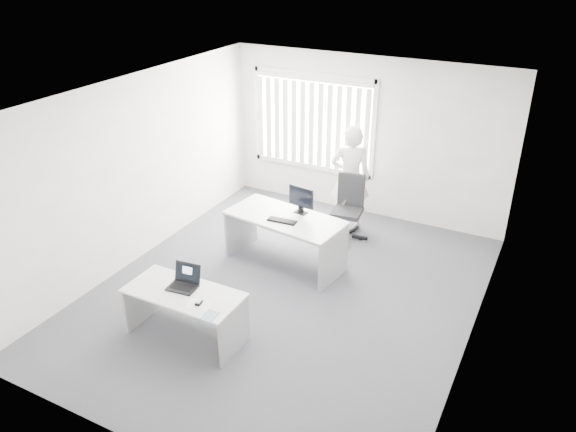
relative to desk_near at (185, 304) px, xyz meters
The scene contains 18 objects.
ground 1.62m from the desk_near, 64.93° to the left, with size 6.00×6.00×0.00m, color #595A62.
wall_back 4.55m from the desk_near, 81.52° to the left, with size 5.00×0.02×2.80m, color white.
wall_front 1.96m from the desk_near, 67.67° to the right, with size 5.00×0.02×2.80m, color white.
wall_left 2.49m from the desk_near, 142.74° to the left, with size 0.02×6.00×2.80m, color white.
wall_right 3.58m from the desk_near, 23.96° to the left, with size 0.02×6.00×2.80m, color white.
ceiling 2.79m from the desk_near, 64.93° to the left, with size 5.00×6.00×0.02m, color silver.
window 4.51m from the desk_near, 94.51° to the left, with size 2.32×0.06×1.76m, color silver.
blinds 4.44m from the desk_near, 94.57° to the left, with size 2.20×0.10×1.50m, color silver, non-canonical shape.
desk_near is the anchor object (origin of this frame).
desk_far 2.14m from the desk_near, 82.66° to the left, with size 1.85×1.05×0.80m.
office_chair 3.47m from the desk_near, 77.08° to the left, with size 0.67×0.67×1.06m.
person 3.80m from the desk_near, 79.85° to the left, with size 0.66×0.44×1.82m, color silver.
laptop 0.33m from the desk_near, 138.33° to the left, with size 0.35×0.31×0.27m, color black, non-canonical shape.
paper_sheet 0.40m from the desk_near, 20.55° to the right, with size 0.28×0.20×0.00m, color white.
mouse 0.39m from the desk_near, 20.81° to the right, with size 0.06×0.11×0.04m, color silver, non-canonical shape.
booklet 0.65m from the desk_near, 24.98° to the right, with size 0.15×0.20×0.01m, color silver.
keyboard 2.01m from the desk_near, 81.10° to the left, with size 0.43×0.14×0.02m, color black.
monitor 2.44m from the desk_near, 79.75° to the left, with size 0.42×0.13×0.42m, color black, non-canonical shape.
Camera 1 is at (3.07, -5.84, 4.50)m, focal length 35.00 mm.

